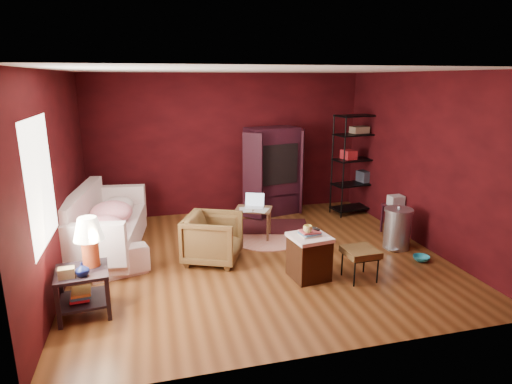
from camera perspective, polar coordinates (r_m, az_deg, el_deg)
The scene contains 18 objects.
room at distance 6.27m, azimuth 0.14°, elevation 3.05°, with size 5.54×5.04×2.84m.
sofa at distance 7.11m, azimuth -19.29°, elevation -4.75°, with size 2.05×0.60×0.80m, color white.
armchair at distance 6.47m, azimuth -5.76°, elevation -5.87°, with size 0.78×0.73×0.81m, color black.
pet_bowl_steel at distance 7.27m, azimuth 17.86°, elevation -6.66°, with size 0.22×0.05×0.22m, color #B2B4B9.
pet_bowl_turquoise at distance 7.02m, azimuth 21.24°, elevation -7.62°, with size 0.25×0.08×0.25m, color #29A5BF.
vase at distance 5.22m, azimuth -22.16°, elevation -9.57°, with size 0.15×0.16×0.15m, color #0C133F.
mug at distance 5.78m, azimuth 6.92°, elevation -4.79°, with size 0.12×0.10×0.12m, color #EBD773.
side_table at distance 5.39m, azimuth -21.76°, elevation -8.02°, with size 0.64×0.64×1.15m.
sofa_cushions at distance 7.10m, azimuth -19.57°, elevation -4.27°, with size 1.18×2.35×0.95m.
hamper at distance 6.00m, azimuth 7.09°, elevation -8.45°, with size 0.57×0.57×0.71m.
footstool at distance 6.06m, azimuth 13.75°, elevation -7.90°, with size 0.45×0.45×0.45m.
rug_round at distance 7.50m, azimuth 1.43°, elevation -6.08°, with size 1.41×1.41×0.01m.
rug_oriental at distance 8.02m, azimuth 2.43°, elevation -4.57°, with size 1.41×1.11×0.01m.
laptop_desk at distance 7.39m, azimuth -0.30°, elevation -2.60°, with size 0.73×0.64×0.76m.
tv_armoire at distance 8.60m, azimuth 2.22°, elevation 2.99°, with size 1.36×0.90×1.76m.
wire_shelving at distance 8.86m, azimuth 13.45°, elevation 4.18°, with size 1.04×0.58×2.01m.
small_stand at distance 7.91m, azimuth 18.10°, elevation -1.71°, with size 0.37×0.37×0.71m.
trash_can at distance 7.33m, azimuth 18.33°, elevation -4.60°, with size 0.59×0.59×0.72m.
Camera 1 is at (-1.58, -5.95, 2.69)m, focal length 30.00 mm.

